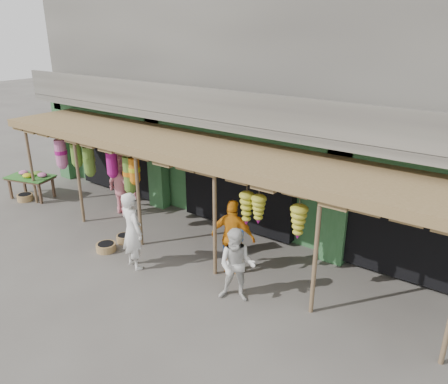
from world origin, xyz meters
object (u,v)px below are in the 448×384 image
Objects in this scene: person_right at (237,265)px; person_shopper at (122,184)px; flower_table at (31,177)px; person_front at (132,231)px; blue_chair at (235,236)px; person_vendor at (233,237)px.

person_right is 0.87× the size of person_shopper.
flower_table is 6.30m from person_front.
blue_chair is (7.76, 0.94, -0.28)m from flower_table.
person_shopper is at bearing -160.34° from blue_chair.
person_front reaches higher than flower_table.
person_right is 1.14m from person_vendor.
person_right is at bearing 114.97° from person_vendor.
person_shopper is at bearing -24.12° from person_vendor.
flower_table is 8.28m from person_vendor.
person_shopper is at bearing -23.99° from person_front.
person_vendor is 0.96× the size of person_shopper.
person_front is at bearing 163.29° from person_right.
blue_chair is 0.42× the size of person_front.
person_right is at bearing 163.96° from person_shopper.
blue_chair is 0.49× the size of person_right.
person_vendor reaches higher than blue_chair.
blue_chair is 1.07m from person_vendor.
person_front is at bearing -26.08° from flower_table.
person_shopper is (3.49, 0.95, 0.22)m from flower_table.
flower_table is 3.63m from person_shopper.
person_front reaches higher than blue_chair.
person_front is (-1.57, -2.05, 0.52)m from blue_chair.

